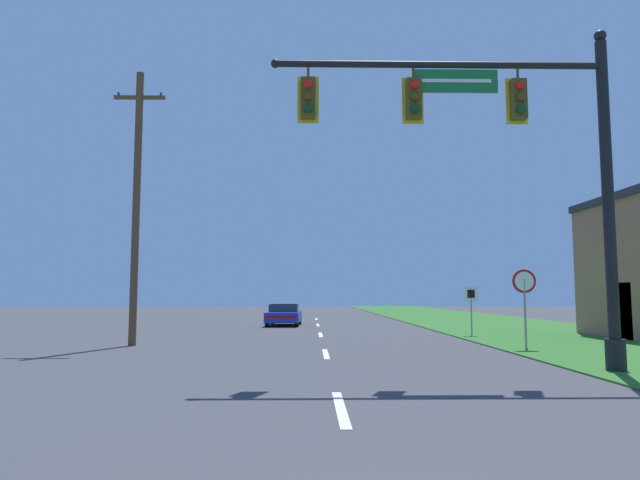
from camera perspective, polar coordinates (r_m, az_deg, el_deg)
grass_verge_right at (r=34.71m, az=17.58°, el=-8.07°), size 10.00×110.00×0.04m
road_center_line at (r=24.94m, az=0.06°, el=-9.47°), size 0.16×34.80×0.01m
signal_mast at (r=14.07m, az=19.13°, el=7.90°), size 8.01×0.47×7.94m
car_ahead at (r=32.68m, az=-3.62°, el=-7.47°), size 1.97×4.32×1.19m
stop_sign at (r=19.40m, az=19.76°, el=-4.78°), size 0.76×0.07×2.50m
route_sign_post at (r=24.97m, az=14.87°, el=-5.79°), size 0.55×0.06×2.03m
utility_pole_near at (r=20.92m, az=-17.89°, el=3.66°), size 1.80×0.26×9.61m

